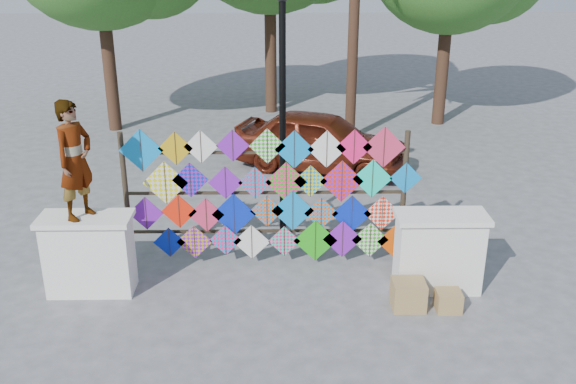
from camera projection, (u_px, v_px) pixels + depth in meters
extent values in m
plane|color=gray|center=(265.00, 283.00, 10.32)|extent=(80.00, 80.00, 0.00)
cube|color=silver|center=(90.00, 257.00, 9.87)|extent=(1.30, 0.55, 1.20)
cube|color=silver|center=(85.00, 219.00, 9.64)|extent=(1.40, 0.65, 0.08)
cube|color=silver|center=(438.00, 254.00, 9.95)|extent=(1.30, 0.55, 1.20)
cube|color=silver|center=(442.00, 217.00, 9.71)|extent=(1.40, 0.65, 0.08)
cylinder|color=#2D2419|center=(126.00, 199.00, 10.60)|extent=(0.09, 0.09, 2.30)
cylinder|color=#2D2419|center=(403.00, 197.00, 10.67)|extent=(0.09, 0.09, 2.30)
cube|color=#2D2419|center=(266.00, 231.00, 10.86)|extent=(4.60, 0.04, 0.04)
cube|color=#2D2419|center=(265.00, 193.00, 10.60)|extent=(4.60, 0.04, 0.04)
cube|color=#2D2419|center=(265.00, 152.00, 10.34)|extent=(4.60, 0.04, 0.04)
cube|color=#097BCD|center=(141.00, 150.00, 10.24)|extent=(0.72, 0.01, 0.72)
cube|color=#2D2419|center=(141.00, 151.00, 10.22)|extent=(0.01, 0.01, 0.71)
cube|color=#C39511|center=(176.00, 148.00, 10.23)|extent=(0.56, 0.01, 0.56)
cube|color=#2D2419|center=(175.00, 149.00, 10.22)|extent=(0.01, 0.01, 0.55)
cube|color=silver|center=(201.00, 147.00, 10.23)|extent=(0.55, 0.01, 0.55)
cube|color=#2D2419|center=(201.00, 147.00, 10.22)|extent=(0.01, 0.01, 0.54)
cube|color=purple|center=(233.00, 146.00, 10.23)|extent=(0.54, 0.01, 0.54)
cube|color=#2D2419|center=(233.00, 146.00, 10.22)|extent=(0.01, 0.01, 0.53)
cube|color=#1FA814|center=(267.00, 146.00, 10.24)|extent=(0.59, 0.01, 0.59)
cube|color=#2D2419|center=(267.00, 146.00, 10.23)|extent=(0.01, 0.01, 0.58)
cube|color=#097BCD|center=(294.00, 150.00, 10.27)|extent=(0.64, 0.01, 0.64)
cube|color=#2D2419|center=(294.00, 150.00, 10.26)|extent=(0.01, 0.01, 0.63)
cube|color=silver|center=(327.00, 149.00, 10.28)|extent=(0.62, 0.01, 0.62)
cube|color=#2D2419|center=(327.00, 149.00, 10.27)|extent=(0.01, 0.01, 0.61)
cube|color=#F71762|center=(354.00, 147.00, 10.27)|extent=(0.59, 0.01, 0.59)
cube|color=#2D2419|center=(354.00, 147.00, 10.26)|extent=(0.01, 0.01, 0.58)
cube|color=#CC2C53|center=(384.00, 147.00, 10.28)|extent=(0.69, 0.01, 0.69)
cube|color=#2D2419|center=(384.00, 148.00, 10.27)|extent=(0.01, 0.01, 0.68)
cube|color=#D8D908|center=(165.00, 183.00, 10.40)|extent=(0.75, 0.01, 0.75)
cube|color=#2D2419|center=(165.00, 183.00, 10.39)|extent=(0.01, 0.01, 0.73)
cube|color=#0722B5|center=(190.00, 180.00, 10.39)|extent=(0.60, 0.01, 0.60)
cube|color=#2D2419|center=(190.00, 180.00, 10.38)|extent=(0.01, 0.01, 0.59)
cube|color=purple|center=(225.00, 183.00, 10.42)|extent=(0.57, 0.01, 0.57)
cube|color=#2D2419|center=(225.00, 183.00, 10.41)|extent=(0.01, 0.01, 0.56)
cube|color=#CC2C53|center=(255.00, 183.00, 10.43)|extent=(0.55, 0.01, 0.55)
cube|color=#2D2419|center=(255.00, 183.00, 10.42)|extent=(0.01, 0.01, 0.54)
cube|color=#1FA814|center=(286.00, 182.00, 10.43)|extent=(0.69, 0.01, 0.69)
cube|color=#2D2419|center=(286.00, 182.00, 10.42)|extent=(0.01, 0.01, 0.67)
cube|color=#097BCD|center=(311.00, 181.00, 10.43)|extent=(0.55, 0.01, 0.55)
cube|color=#2D2419|center=(311.00, 181.00, 10.42)|extent=(0.01, 0.01, 0.54)
cube|color=purple|center=(342.00, 181.00, 10.44)|extent=(0.72, 0.01, 0.72)
cube|color=#2D2419|center=(342.00, 182.00, 10.43)|extent=(0.01, 0.01, 0.70)
cube|color=#0DD8B2|center=(372.00, 179.00, 10.43)|extent=(0.66, 0.01, 0.66)
cube|color=#2D2419|center=(373.00, 179.00, 10.42)|extent=(0.01, 0.01, 0.64)
cube|color=#097BCD|center=(406.00, 178.00, 10.44)|extent=(0.53, 0.01, 0.53)
cube|color=#2D2419|center=(406.00, 178.00, 10.43)|extent=(0.01, 0.01, 0.52)
cube|color=purple|center=(146.00, 213.00, 10.55)|extent=(0.58, 0.01, 0.58)
cube|color=#2D2419|center=(146.00, 214.00, 10.54)|extent=(0.01, 0.01, 0.57)
cube|color=red|center=(179.00, 211.00, 10.55)|extent=(0.59, 0.01, 0.59)
cube|color=#2D2419|center=(179.00, 212.00, 10.54)|extent=(0.01, 0.01, 0.58)
cube|color=#CC2C53|center=(206.00, 215.00, 10.58)|extent=(0.60, 0.01, 0.60)
cube|color=#2D2419|center=(206.00, 215.00, 10.57)|extent=(0.01, 0.01, 0.59)
cube|color=#0722B5|center=(234.00, 214.00, 10.58)|extent=(0.74, 0.01, 0.74)
cube|color=#2D2419|center=(234.00, 215.00, 10.57)|extent=(0.01, 0.01, 0.72)
cube|color=#097BCD|center=(267.00, 211.00, 10.57)|extent=(0.56, 0.01, 0.56)
cube|color=#2D2419|center=(267.00, 211.00, 10.56)|extent=(0.01, 0.01, 0.55)
cube|color=#097BCD|center=(293.00, 211.00, 10.58)|extent=(0.71, 0.01, 0.71)
cube|color=#2D2419|center=(293.00, 211.00, 10.57)|extent=(0.01, 0.01, 0.70)
cube|color=#E44A07|center=(321.00, 213.00, 10.60)|extent=(0.57, 0.01, 0.57)
cube|color=#2D2419|center=(321.00, 213.00, 10.59)|extent=(0.01, 0.01, 0.56)
cube|color=#0722B5|center=(352.00, 214.00, 10.62)|extent=(0.67, 0.01, 0.67)
cube|color=#2D2419|center=(352.00, 214.00, 10.61)|extent=(0.01, 0.01, 0.66)
cube|color=silver|center=(382.00, 213.00, 10.62)|extent=(0.61, 0.01, 0.61)
cube|color=#2D2419|center=(382.00, 213.00, 10.61)|extent=(0.01, 0.01, 0.60)
cube|color=#0722B5|center=(169.00, 242.00, 10.71)|extent=(0.54, 0.01, 0.54)
cube|color=#2D2419|center=(169.00, 243.00, 10.70)|extent=(0.01, 0.01, 0.53)
cube|color=#C39511|center=(195.00, 242.00, 10.71)|extent=(0.60, 0.01, 0.60)
cube|color=#2D2419|center=(194.00, 242.00, 10.70)|extent=(0.01, 0.01, 0.59)
cube|color=#F71762|center=(226.00, 240.00, 10.71)|extent=(0.55, 0.01, 0.55)
cube|color=#2D2419|center=(225.00, 240.00, 10.70)|extent=(0.01, 0.01, 0.54)
cube|color=silver|center=(252.00, 242.00, 10.73)|extent=(0.62, 0.01, 0.62)
cube|color=#2D2419|center=(252.00, 242.00, 10.72)|extent=(0.01, 0.01, 0.61)
cube|color=#F71762|center=(284.00, 241.00, 10.74)|extent=(0.55, 0.01, 0.55)
cube|color=#2D2419|center=(284.00, 241.00, 10.73)|extent=(0.01, 0.01, 0.54)
cube|color=#1FA814|center=(315.00, 241.00, 10.74)|extent=(0.75, 0.01, 0.75)
cube|color=#2D2419|center=(315.00, 241.00, 10.73)|extent=(0.01, 0.01, 0.73)
cube|color=purple|center=(342.00, 239.00, 10.74)|extent=(0.67, 0.01, 0.67)
cube|color=#2D2419|center=(343.00, 239.00, 10.73)|extent=(0.01, 0.01, 0.66)
cube|color=#1FA814|center=(370.00, 240.00, 10.75)|extent=(0.63, 0.01, 0.63)
cube|color=#2D2419|center=(370.00, 240.00, 10.74)|extent=(0.01, 0.01, 0.61)
cube|color=#E44A07|center=(397.00, 241.00, 10.77)|extent=(0.67, 0.01, 0.67)
cube|color=#2D2419|center=(397.00, 242.00, 10.76)|extent=(0.01, 0.01, 0.66)
cylinder|color=#42271C|center=(109.00, 63.00, 17.91)|extent=(0.36, 0.36, 3.85)
cylinder|color=#42271C|center=(271.00, 46.00, 19.78)|extent=(0.36, 0.36, 4.12)
cylinder|color=#42271C|center=(443.00, 63.00, 18.56)|extent=(0.36, 0.36, 3.58)
cylinder|color=#42271C|center=(353.00, 37.00, 16.77)|extent=(0.28, 0.28, 5.50)
imported|color=#99999E|center=(75.00, 160.00, 9.29)|extent=(0.68, 0.78, 1.79)
imported|color=#581D0F|center=(321.00, 141.00, 15.16)|extent=(4.44, 3.03, 1.40)
cylinder|color=black|center=(283.00, 123.00, 11.41)|extent=(0.12, 0.12, 4.20)
cube|color=olive|center=(408.00, 295.00, 9.57)|extent=(0.49, 0.43, 0.43)
cube|color=olive|center=(448.00, 301.00, 9.52)|extent=(0.37, 0.34, 0.31)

